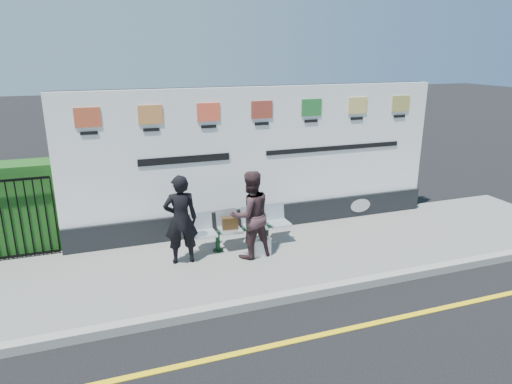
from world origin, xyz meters
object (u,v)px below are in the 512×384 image
(billboard, at_px, (260,169))
(bench, at_px, (243,237))
(woman_left, at_px, (181,220))
(woman_right, at_px, (250,215))

(billboard, height_order, bench, billboard)
(billboard, bearing_deg, woman_left, -149.09)
(bench, height_order, woman_right, woman_right)
(bench, bearing_deg, woman_left, -169.34)
(bench, xyz_separation_m, woman_right, (0.01, -0.44, 0.62))
(woman_left, bearing_deg, bench, -163.55)
(woman_right, bearing_deg, bench, -98.00)
(billboard, relative_size, bench, 4.14)
(bench, bearing_deg, woman_right, -89.89)
(bench, xyz_separation_m, woman_left, (-1.23, -0.26, 0.61))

